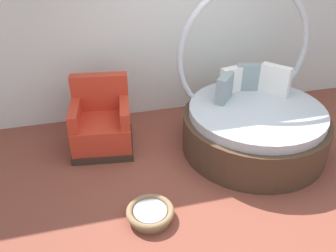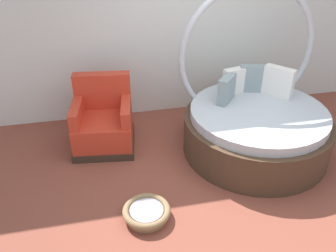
{
  "view_description": "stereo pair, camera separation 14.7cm",
  "coord_description": "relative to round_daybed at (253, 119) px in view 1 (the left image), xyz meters",
  "views": [
    {
      "loc": [
        -1.49,
        -2.88,
        2.78
      ],
      "look_at": [
        -0.59,
        0.61,
        0.55
      ],
      "focal_mm": 37.27,
      "sensor_mm": 36.0,
      "label": 1
    },
    {
      "loc": [
        -1.35,
        -2.91,
        2.78
      ],
      "look_at": [
        -0.59,
        0.61,
        0.55
      ],
      "focal_mm": 37.27,
      "sensor_mm": 36.0,
      "label": 2
    }
  ],
  "objects": [
    {
      "name": "red_armchair",
      "position": [
        -1.96,
        0.52,
        -0.09
      ],
      "size": [
        0.89,
        0.89,
        0.94
      ],
      "color": "#38281E",
      "rests_on": "ground_plane"
    },
    {
      "name": "pet_basket",
      "position": [
        -1.62,
        -0.99,
        -0.34
      ],
      "size": [
        0.51,
        0.51,
        0.13
      ],
      "color": "#8E704C",
      "rests_on": "ground_plane"
    },
    {
      "name": "round_daybed",
      "position": [
        0.0,
        0.0,
        0.0
      ],
      "size": [
        1.9,
        1.9,
        2.11
      ],
      "color": "#473323",
      "rests_on": "ground_plane"
    },
    {
      "name": "back_wall",
      "position": [
        -0.6,
        1.36,
        1.14
      ],
      "size": [
        8.0,
        0.12,
        3.11
      ],
      "primitive_type": "cube",
      "color": "silver",
      "rests_on": "ground_plane"
    },
    {
      "name": "ground_plane",
      "position": [
        -0.6,
        -0.71,
        -0.43
      ],
      "size": [
        8.0,
        8.0,
        0.02
      ],
      "primitive_type": "cube",
      "color": "brown"
    }
  ]
}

